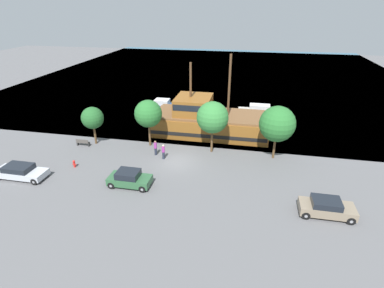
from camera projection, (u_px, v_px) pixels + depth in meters
The scene contains 16 objects.
ground_plane at pixel (178, 161), 31.36m from camera, with size 160.00×160.00×0.00m, color #5B5B5E.
water_surface at pixel (222, 74), 70.37m from camera, with size 80.00×80.00×0.00m, color #38667F.
pirate_ship at pixel (209, 121), 37.58m from camera, with size 15.65×6.07×9.85m.
moored_boat_dockside at pixel (262, 112), 43.92m from camera, with size 7.30×1.86×1.62m.
moored_boat_outer at pixel (164, 105), 46.77m from camera, with size 5.60×2.30×1.47m.
parked_car_curb_front at pixel (327, 207), 23.17m from camera, with size 4.13×1.87×1.42m.
parked_car_curb_mid at pixel (129, 179), 26.95m from camera, with size 3.83×1.86×1.47m.
parked_car_curb_rear at pixel (20, 172), 28.19m from camera, with size 4.88×1.93×1.31m.
fire_hydrant at pixel (74, 163), 30.13m from camera, with size 0.42×0.25×0.76m.
bench_promenade_east at pixel (83, 142), 34.60m from camera, with size 1.51×0.45×0.85m.
pedestrian_walking_near at pixel (156, 148), 32.40m from camera, with size 0.32×0.32×1.67m.
pedestrian_walking_far at pixel (163, 152), 31.57m from camera, with size 0.32×0.32×1.64m.
tree_row_east at pixel (93, 118), 34.03m from camera, with size 2.52×2.52×4.46m.
tree_row_mideast at pixel (148, 114), 33.29m from camera, with size 3.08×3.08×5.43m.
tree_row_midwest at pixel (213, 118), 31.75m from camera, with size 3.42×3.42×5.75m.
tree_row_west at pixel (277, 124), 30.45m from camera, with size 3.69×3.69×5.75m.
Camera 1 is at (6.84, -26.75, 15.06)m, focal length 28.00 mm.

